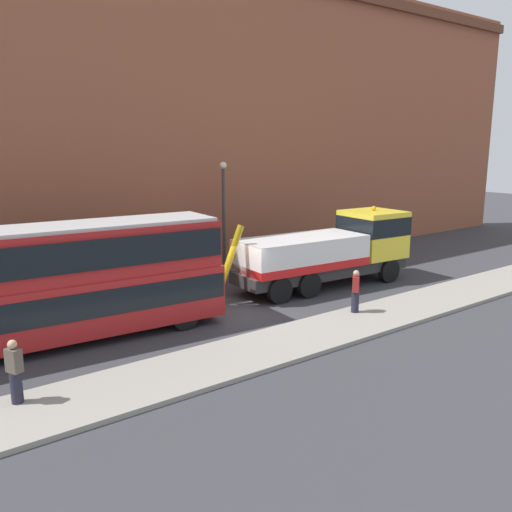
% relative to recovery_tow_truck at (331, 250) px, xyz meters
% --- Properties ---
extents(ground_plane, '(120.00, 120.00, 0.00)m').
position_rel_recovery_tow_truck_xyz_m(ground_plane, '(-6.00, -0.51, -1.76)').
color(ground_plane, '#38383D').
extents(near_kerb, '(60.00, 2.80, 0.15)m').
position_rel_recovery_tow_truck_xyz_m(near_kerb, '(-6.00, -4.71, -1.68)').
color(near_kerb, gray).
rests_on(near_kerb, ground_plane).
extents(building_facade, '(60.00, 1.50, 16.00)m').
position_rel_recovery_tow_truck_xyz_m(building_facade, '(-6.00, 6.82, 6.31)').
color(building_facade, '#935138').
rests_on(building_facade, ground_plane).
extents(recovery_tow_truck, '(10.22, 3.25, 3.67)m').
position_rel_recovery_tow_truck_xyz_m(recovery_tow_truck, '(0.00, 0.00, 0.00)').
color(recovery_tow_truck, '#2D2D2D').
rests_on(recovery_tow_truck, ground_plane).
extents(double_decker_bus, '(11.16, 3.30, 4.06)m').
position_rel_recovery_tow_truck_xyz_m(double_decker_bus, '(-12.52, 0.03, 0.47)').
color(double_decker_bus, '#AD1E1E').
rests_on(double_decker_bus, ground_plane).
extents(pedestrian_onlooker, '(0.40, 0.47, 1.71)m').
position_rel_recovery_tow_truck_xyz_m(pedestrian_onlooker, '(-15.10, -3.94, -0.77)').
color(pedestrian_onlooker, '#232333').
rests_on(pedestrian_onlooker, near_kerb).
extents(pedestrian_bystander, '(0.47, 0.46, 1.71)m').
position_rel_recovery_tow_truck_xyz_m(pedestrian_bystander, '(-2.51, -3.94, -0.77)').
color(pedestrian_bystander, '#232333').
rests_on(pedestrian_bystander, near_kerb).
extents(street_lamp, '(0.36, 0.36, 5.83)m').
position_rel_recovery_tow_truck_xyz_m(street_lamp, '(-3.05, 4.63, 1.71)').
color(street_lamp, '#38383D').
rests_on(street_lamp, ground_plane).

